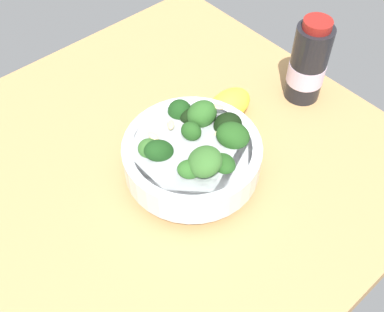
{
  "coord_description": "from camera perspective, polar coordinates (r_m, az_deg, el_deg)",
  "views": [
    {
      "loc": [
        36.46,
        -26.7,
        54.31
      ],
      "look_at": [
        5.19,
        0.82,
        4.0
      ],
      "focal_mm": 43.73,
      "sensor_mm": 36.0,
      "label": 1
    }
  ],
  "objects": [
    {
      "name": "bottle_tall",
      "position": [
        0.78,
        13.98,
        10.87
      ],
      "size": [
        5.98,
        5.98,
        14.52
      ],
      "color": "black",
      "rests_on": "ground_plane"
    },
    {
      "name": "bowl_of_broccoli",
      "position": [
        0.65,
        0.2,
        0.38
      ],
      "size": [
        19.28,
        19.28,
        9.94
      ],
      "color": "white",
      "rests_on": "ground_plane"
    },
    {
      "name": "ground_plane",
      "position": [
        0.73,
        -3.2,
        -1.2
      ],
      "size": [
        65.7,
        65.7,
        4.86
      ],
      "primitive_type": "cube",
      "color": "tan"
    },
    {
      "name": "lemon_wedge",
      "position": [
        0.75,
        4.42,
        6.39
      ],
      "size": [
        5.48,
        8.19,
        4.34
      ],
      "primitive_type": "ellipsoid",
      "rotation": [
        0.0,
        0.0,
        1.61
      ],
      "color": "yellow",
      "rests_on": "ground_plane"
    }
  ]
}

